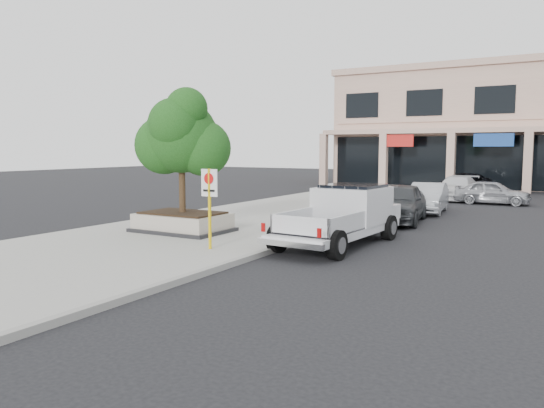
# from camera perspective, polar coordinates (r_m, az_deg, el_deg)

# --- Properties ---
(ground) EXTENTS (120.00, 120.00, 0.00)m
(ground) POSITION_cam_1_polar(r_m,az_deg,el_deg) (14.06, 3.80, -6.42)
(ground) COLOR black
(ground) RESTS_ON ground
(sidewalk) EXTENTS (8.00, 52.00, 0.15)m
(sidewalk) POSITION_cam_1_polar(r_m,az_deg,el_deg) (21.86, -2.09, -1.75)
(sidewalk) COLOR gray
(sidewalk) RESTS_ON ground
(curb) EXTENTS (0.20, 52.00, 0.15)m
(curb) POSITION_cam_1_polar(r_m,az_deg,el_deg) (20.05, 7.50, -2.50)
(curb) COLOR gray
(curb) RESTS_ON ground
(planter) EXTENTS (3.20, 2.20, 0.68)m
(planter) POSITION_cam_1_polar(r_m,az_deg,el_deg) (18.67, -9.57, -1.92)
(planter) COLOR black
(planter) RESTS_ON sidewalk
(planter_tree) EXTENTS (2.90, 2.55, 4.00)m
(planter_tree) POSITION_cam_1_polar(r_m,az_deg,el_deg) (18.53, -9.11, 7.14)
(planter_tree) COLOR #321C13
(planter_tree) RESTS_ON planter
(no_parking_sign) EXTENTS (0.55, 0.09, 2.30)m
(no_parking_sign) POSITION_cam_1_polar(r_m,az_deg,el_deg) (15.16, -6.74, 0.71)
(no_parking_sign) COLOR yellow
(no_parking_sign) RESTS_ON sidewalk
(hedge) EXTENTS (1.10, 0.99, 0.93)m
(hedge) POSITION_cam_1_polar(r_m,az_deg,el_deg) (20.08, 6.87, -0.92)
(hedge) COLOR #184413
(hedge) RESTS_ON sidewalk
(pickup_truck) EXTENTS (2.53, 6.04, 1.87)m
(pickup_truck) POSITION_cam_1_polar(r_m,az_deg,el_deg) (16.57, 7.10, -1.28)
(pickup_truck) COLOR silver
(pickup_truck) RESTS_ON ground
(curb_car_a) EXTENTS (2.53, 4.95, 1.61)m
(curb_car_a) POSITION_cam_1_polar(r_m,az_deg,el_deg) (22.35, 13.47, 0.15)
(curb_car_a) COLOR #2F3134
(curb_car_a) RESTS_ON ground
(curb_car_b) EXTENTS (1.95, 4.39, 1.40)m
(curb_car_b) POSITION_cam_1_polar(r_m,az_deg,el_deg) (25.97, 16.40, 0.63)
(curb_car_b) COLOR #AEB0B6
(curb_car_b) RESTS_ON ground
(curb_car_c) EXTENTS (2.04, 4.82, 1.39)m
(curb_car_c) POSITION_cam_1_polar(r_m,az_deg,el_deg) (33.20, 19.27, 1.65)
(curb_car_c) COLOR silver
(curb_car_c) RESTS_ON ground
(curb_car_d) EXTENTS (2.98, 5.30, 1.40)m
(curb_car_d) POSITION_cam_1_polar(r_m,az_deg,el_deg) (37.03, 20.04, 2.04)
(curb_car_d) COLOR black
(curb_car_d) RESTS_ON ground
(lot_car_a) EXTENTS (3.90, 1.62, 1.32)m
(lot_car_a) POSITION_cam_1_polar(r_m,az_deg,el_deg) (31.10, 22.60, 1.19)
(lot_car_a) COLOR #A1A3A9
(lot_car_a) RESTS_ON ground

